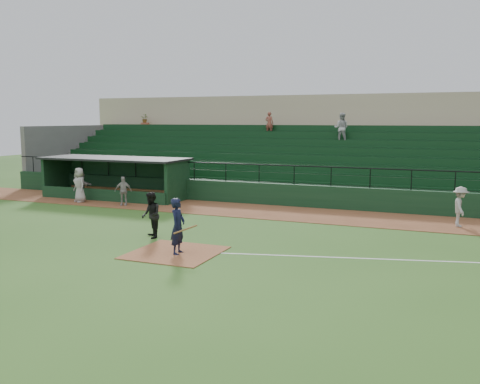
% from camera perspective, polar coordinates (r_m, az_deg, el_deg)
% --- Properties ---
extents(ground, '(90.00, 90.00, 0.00)m').
position_cam_1_polar(ground, '(19.59, -5.59, -5.92)').
color(ground, '#2F581C').
rests_on(ground, ground).
extents(warning_track, '(40.00, 4.00, 0.03)m').
position_cam_1_polar(warning_track, '(26.76, 2.44, -2.12)').
color(warning_track, brown).
rests_on(warning_track, ground).
extents(home_plate_dirt, '(3.00, 3.00, 0.03)m').
position_cam_1_polar(home_plate_dirt, '(18.73, -7.03, -6.54)').
color(home_plate_dirt, brown).
rests_on(home_plate_dirt, ground).
extents(foul_line, '(17.49, 4.44, 0.01)m').
position_cam_1_polar(foul_line, '(18.61, 18.82, -7.04)').
color(foul_line, white).
rests_on(foul_line, ground).
extents(stadium_structure, '(38.00, 13.08, 6.40)m').
position_cam_1_polar(stadium_structure, '(34.51, 7.26, 3.90)').
color(stadium_structure, black).
rests_on(stadium_structure, ground).
extents(dugout, '(8.90, 3.20, 2.42)m').
position_cam_1_polar(dugout, '(32.48, -12.97, 1.80)').
color(dugout, black).
rests_on(dugout, ground).
extents(batter_at_plate, '(1.07, 0.77, 1.97)m').
position_cam_1_polar(batter_at_plate, '(18.36, -6.75, -3.72)').
color(batter_at_plate, black).
rests_on(batter_at_plate, ground).
extents(umpire, '(1.10, 1.13, 1.83)m').
position_cam_1_polar(umpire, '(21.04, -9.63, -2.48)').
color(umpire, black).
rests_on(umpire, ground).
extents(runner, '(0.79, 1.21, 1.75)m').
position_cam_1_polar(runner, '(24.73, 22.76, -1.47)').
color(runner, '#A09C96').
rests_on(runner, warning_track).
extents(dugout_player_a, '(1.00, 0.71, 1.58)m').
position_cam_1_polar(dugout_player_a, '(29.13, -12.55, 0.12)').
color(dugout_player_a, '#A8A39D').
rests_on(dugout_player_a, warning_track).
extents(dugout_player_b, '(1.12, 0.95, 1.94)m').
position_cam_1_polar(dugout_player_b, '(30.93, -17.01, 0.74)').
color(dugout_player_b, '#A6A19C').
rests_on(dugout_player_b, warning_track).
extents(dugout_player_c, '(1.61, 0.96, 1.65)m').
position_cam_1_polar(dugout_player_c, '(32.12, -16.84, 0.74)').
color(dugout_player_c, gray).
rests_on(dugout_player_c, warning_track).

